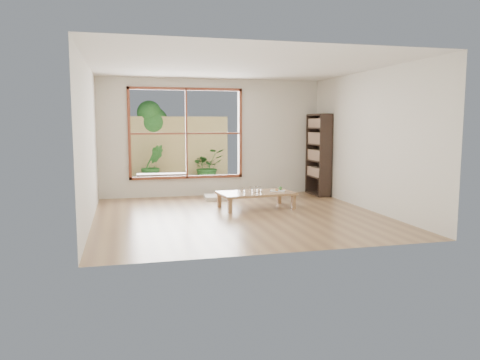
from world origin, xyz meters
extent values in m
plane|color=#98754C|center=(0.00, 0.00, 0.00)|extent=(5.00, 5.00, 0.00)
cube|color=#987549|center=(0.49, 0.62, 0.29)|extent=(1.49, 0.93, 0.04)
cube|color=#987549|center=(-0.11, 0.23, 0.13)|extent=(0.08, 0.08, 0.27)
cube|color=#987549|center=(-0.18, 0.88, 0.13)|extent=(0.08, 0.08, 0.27)
cube|color=#987549|center=(1.16, 0.35, 0.13)|extent=(0.08, 0.08, 0.27)
cube|color=#987549|center=(1.09, 1.01, 0.13)|extent=(0.08, 0.08, 0.27)
cube|color=silver|center=(-0.01, 1.84, 0.04)|extent=(0.60, 0.60, 0.08)
cube|color=#2E201A|center=(2.33, 1.90, 0.92)|extent=(0.29, 0.83, 1.83)
cylinder|color=silver|center=(0.48, 0.57, 0.37)|extent=(0.07, 0.07, 0.12)
cylinder|color=silver|center=(0.57, 0.66, 0.36)|extent=(0.07, 0.07, 0.10)
cylinder|color=silver|center=(0.44, 0.80, 0.35)|extent=(0.06, 0.06, 0.08)
cylinder|color=silver|center=(0.26, 0.72, 0.35)|extent=(0.07, 0.07, 0.08)
cube|color=white|center=(0.92, 0.60, 0.32)|extent=(0.34, 0.30, 0.02)
sphere|color=#3B702D|center=(0.99, 0.64, 0.36)|extent=(0.07, 0.07, 0.07)
cube|color=orange|center=(0.89, 0.56, 0.34)|extent=(0.06, 0.06, 0.03)
cube|color=beige|center=(0.85, 0.63, 0.34)|extent=(0.08, 0.07, 0.02)
cylinder|color=silver|center=(0.95, 0.54, 0.33)|extent=(0.15, 0.07, 0.01)
cube|color=#3D362C|center=(-0.60, 3.56, 0.00)|extent=(2.80, 2.00, 0.05)
cube|color=#2E201A|center=(-1.06, 3.46, 0.39)|extent=(1.23, 0.37, 0.05)
cube|color=#2E201A|center=(-1.63, 3.32, 0.19)|extent=(0.06, 0.06, 0.34)
cube|color=#2E201A|center=(-1.63, 3.60, 0.19)|extent=(0.06, 0.06, 0.34)
cube|color=#2E201A|center=(-0.49, 3.31, 0.19)|extent=(0.06, 0.06, 0.34)
cube|color=#2E201A|center=(-0.49, 3.59, 0.19)|extent=(0.06, 0.06, 0.34)
cube|color=tan|center=(-0.60, 4.56, 0.90)|extent=(2.80, 0.06, 1.80)
imported|color=#2E6726|center=(0.19, 4.25, 0.49)|extent=(1.03, 0.96, 0.93)
imported|color=#2E6726|center=(-1.25, 4.08, 0.56)|extent=(0.69, 0.61, 1.06)
cylinder|color=#4C3D2D|center=(-1.30, 4.86, 0.80)|extent=(0.14, 0.14, 1.60)
sphere|color=#2E6726|center=(-1.18, 4.86, 1.65)|extent=(0.84, 0.84, 0.84)
sphere|color=#2E6726|center=(-1.45, 4.94, 1.45)|extent=(0.70, 0.70, 0.70)
sphere|color=#2E6726|center=(-1.27, 4.76, 1.90)|extent=(0.64, 0.64, 0.64)
camera|label=1|loc=(-1.97, -7.93, 1.63)|focal=35.00mm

